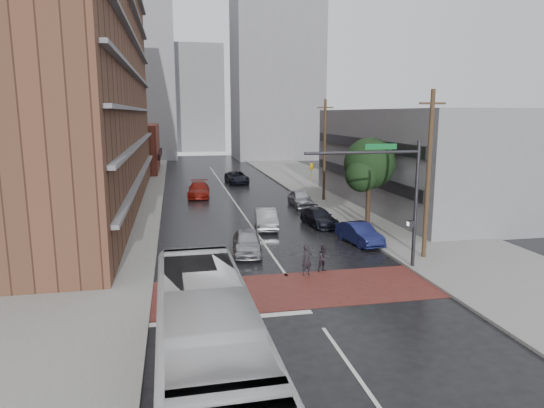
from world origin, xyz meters
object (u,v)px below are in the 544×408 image
object	(u,v)px
car_travel_c	(199,190)
car_parked_far	(300,198)
pedestrian_a	(307,260)
car_travel_b	(266,219)
transit_bus	(208,347)
pedestrian_b	(324,258)
car_parked_near	(359,233)
suv_travel	(237,177)
car_travel_a	(247,242)
car_parked_mid	(319,217)

from	to	relation	value
car_travel_c	car_parked_far	bearing A→B (deg)	-32.56
pedestrian_a	car_travel_b	world-z (taller)	pedestrian_a
car_travel_b	car_parked_far	size ratio (longest dim) A/B	1.01
transit_bus	pedestrian_a	size ratio (longest dim) A/B	7.26
pedestrian_a	pedestrian_b	xyz separation A→B (m)	(1.12, 0.53, -0.12)
transit_bus	car_travel_b	xyz separation A→B (m)	(5.91, 21.72, -0.99)
car_parked_near	car_parked_far	distance (m)	13.77
transit_bus	suv_travel	xyz separation A→B (m)	(6.86, 46.29, -0.98)
transit_bus	car_travel_a	distance (m)	15.77
transit_bus	pedestrian_b	world-z (taller)	transit_bus
transit_bus	car_parked_mid	world-z (taller)	transit_bus
car_travel_a	pedestrian_a	bearing A→B (deg)	-55.56
car_parked_mid	car_parked_far	distance (m)	8.02
car_travel_c	transit_bus	bearing A→B (deg)	-87.46
car_travel_a	car_parked_far	size ratio (longest dim) A/B	0.98
pedestrian_a	suv_travel	xyz separation A→B (m)	(0.83, 35.76, -0.11)
car_travel_b	car_parked_far	world-z (taller)	car_parked_far
car_parked_near	pedestrian_b	bearing A→B (deg)	-138.01
transit_bus	car_parked_mid	size ratio (longest dim) A/B	2.74
transit_bus	car_travel_b	distance (m)	22.53
car_parked_far	car_travel_a	bearing A→B (deg)	-116.33
car_travel_a	car_parked_near	distance (m)	7.79
pedestrian_b	car_travel_a	size ratio (longest dim) A/B	0.34
car_parked_mid	transit_bus	bearing A→B (deg)	-121.56
car_travel_b	suv_travel	xyz separation A→B (m)	(0.95, 24.57, 0.01)
car_travel_c	pedestrian_b	bearing A→B (deg)	-72.90
pedestrian_b	car_travel_b	world-z (taller)	car_travel_b
car_travel_b	car_parked_mid	distance (m)	4.24
car_parked_near	car_parked_far	xyz separation A→B (m)	(-0.47, 13.77, 0.05)
car_parked_near	car_parked_mid	bearing A→B (deg)	91.65
car_travel_c	car_parked_far	xyz separation A→B (m)	(9.12, -7.04, -0.02)
transit_bus	car_travel_b	bearing A→B (deg)	73.74
car_travel_c	car_parked_near	world-z (taller)	car_travel_c
car_travel_c	car_parked_far	size ratio (longest dim) A/B	1.21
car_parked_far	car_travel_b	bearing A→B (deg)	-120.45
car_travel_b	transit_bus	bearing A→B (deg)	-99.16
car_travel_c	car_parked_far	distance (m)	11.52
pedestrian_a	car_parked_mid	world-z (taller)	pedestrian_a
suv_travel	car_parked_near	world-z (taller)	suv_travel
car_parked_far	pedestrian_b	bearing A→B (deg)	-100.63
pedestrian_b	car_parked_far	world-z (taller)	car_parked_far
pedestrian_a	car_parked_far	distance (m)	19.94
car_parked_mid	suv_travel	bearing A→B (deg)	90.96
car_travel_a	suv_travel	size ratio (longest dim) A/B	0.82
transit_bus	car_travel_a	xyz separation A→B (m)	(3.49, 15.35, -0.98)
transit_bus	car_travel_b	world-z (taller)	transit_bus
pedestrian_b	car_travel_c	size ratio (longest dim) A/B	0.27
pedestrian_a	car_travel_a	distance (m)	5.45
car_travel_b	car_travel_c	bearing A→B (deg)	111.73
car_travel_a	suv_travel	world-z (taller)	same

